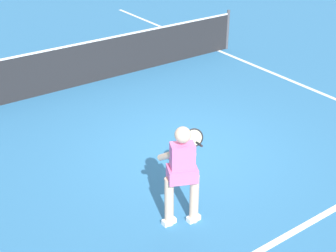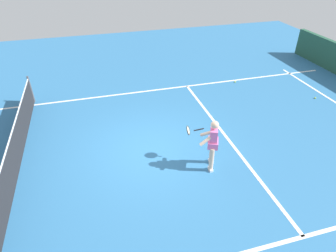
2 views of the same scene
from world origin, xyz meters
name	(u,v)px [view 1 (image 1 of 2)]	position (x,y,z in m)	size (l,w,h in m)	color
ground_plane	(188,152)	(0.00, 0.00, 0.00)	(27.00, 27.00, 0.00)	teal
service_line_marking	(299,229)	(0.00, -2.58, 0.00)	(8.08, 0.10, 0.01)	white
sideline_right_marking	(331,97)	(4.04, 0.00, 0.00)	(0.10, 18.77, 0.01)	white
court_net	(88,62)	(0.00, 3.86, 0.52)	(8.76, 0.08, 1.11)	#4C4C51
tennis_player	(182,172)	(-1.24, -1.48, 0.85)	(1.02, 0.84, 1.55)	beige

